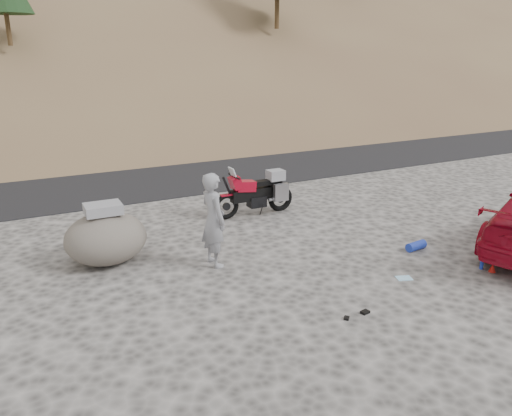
{
  "coord_description": "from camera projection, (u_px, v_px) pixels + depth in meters",
  "views": [
    {
      "loc": [
        -4.8,
        -7.65,
        4.03
      ],
      "look_at": [
        -0.43,
        0.85,
        1.0
      ],
      "focal_mm": 35.0,
      "sensor_mm": 36.0,
      "label": 1
    }
  ],
  "objects": [
    {
      "name": "road",
      "position": [
        160.0,
        171.0,
        17.43
      ],
      "size": [
        120.0,
        7.0,
        0.05
      ],
      "primitive_type": "cube",
      "color": "black",
      "rests_on": "ground"
    },
    {
      "name": "gear_blue_mat",
      "position": [
        416.0,
        246.0,
        10.51
      ],
      "size": [
        0.49,
        0.24,
        0.19
      ],
      "primitive_type": "cylinder",
      "rotation": [
        0.0,
        1.57,
        0.12
      ],
      "color": "#1C33A8",
      "rests_on": "ground"
    },
    {
      "name": "gear_bottle",
      "position": [
        482.0,
        264.0,
        9.6
      ],
      "size": [
        0.09,
        0.09,
        0.19
      ],
      "primitive_type": "cylinder",
      "rotation": [
        0.0,
        0.0,
        0.38
      ],
      "color": "#1C33A8",
      "rests_on": "ground"
    },
    {
      "name": "gear_glove_a",
      "position": [
        365.0,
        312.0,
        8.0
      ],
      "size": [
        0.15,
        0.12,
        0.04
      ],
      "primitive_type": "cube",
      "rotation": [
        0.0,
        0.0,
        0.17
      ],
      "color": "black",
      "rests_on": "ground"
    },
    {
      "name": "ground",
      "position": [
        295.0,
        265.0,
        9.8
      ],
      "size": [
        140.0,
        140.0,
        0.0
      ],
      "primitive_type": "plane",
      "color": "#403E3B",
      "rests_on": "ground"
    },
    {
      "name": "gear_glove_b",
      "position": [
        346.0,
        318.0,
        7.83
      ],
      "size": [
        0.13,
        0.13,
        0.03
      ],
      "primitive_type": "cube",
      "rotation": [
        0.0,
        0.0,
        0.77
      ],
      "color": "black",
      "rests_on": "ground"
    },
    {
      "name": "gear_funnel",
      "position": [
        492.0,
        268.0,
        9.48
      ],
      "size": [
        0.17,
        0.17,
        0.17
      ],
      "primitive_type": "cone",
      "rotation": [
        0.0,
        0.0,
        -0.33
      ],
      "color": "#B8130C",
      "rests_on": "ground"
    },
    {
      "name": "motorcycle",
      "position": [
        258.0,
        193.0,
        12.69
      ],
      "size": [
        2.22,
        0.64,
        1.32
      ],
      "rotation": [
        0.0,
        0.0,
        0.0
      ],
      "color": "black",
      "rests_on": "ground"
    },
    {
      "name": "gear_blue_cloth",
      "position": [
        404.0,
        278.0,
        9.22
      ],
      "size": [
        0.33,
        0.29,
        0.01
      ],
      "primitive_type": "cube",
      "rotation": [
        0.0,
        0.0,
        -0.34
      ],
      "color": "#9BD0F0",
      "rests_on": "ground"
    },
    {
      "name": "boulder",
      "position": [
        106.0,
        238.0,
        9.74
      ],
      "size": [
        1.85,
        1.67,
        1.21
      ],
      "rotation": [
        0.0,
        0.0,
        -0.23
      ],
      "color": "#56514A",
      "rests_on": "ground"
    },
    {
      "name": "man",
      "position": [
        215.0,
        264.0,
        9.84
      ],
      "size": [
        0.51,
        0.72,
        1.86
      ],
      "primitive_type": "imported",
      "rotation": [
        0.0,
        0.0,
        1.67
      ],
      "color": "gray",
      "rests_on": "ground"
    }
  ]
}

